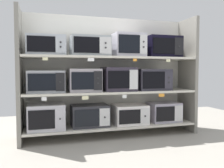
# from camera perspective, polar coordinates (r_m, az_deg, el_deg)

# --- Properties ---
(ground) EXTENTS (6.44, 6.00, 0.02)m
(ground) POSITION_cam_1_polar(r_m,az_deg,el_deg) (2.66, 6.34, -17.95)
(ground) COLOR gray
(back_panel) EXTENTS (2.64, 0.04, 1.76)m
(back_panel) POSITION_cam_1_polar(r_m,az_deg,el_deg) (3.68, -1.15, 2.15)
(back_panel) COLOR beige
(back_panel) RESTS_ON ground
(upright_left) EXTENTS (0.05, 0.49, 1.76)m
(upright_left) POSITION_cam_1_polar(r_m,az_deg,el_deg) (3.30, -21.36, 1.82)
(upright_left) COLOR gray
(upright_left) RESTS_ON ground
(upright_right) EXTENTS (0.05, 0.49, 1.76)m
(upright_right) POSITION_cam_1_polar(r_m,az_deg,el_deg) (3.96, 17.68, 2.07)
(upright_right) COLOR gray
(upright_right) RESTS_ON ground
(shelf_0) EXTENTS (2.44, 0.49, 0.03)m
(shelf_0) POSITION_cam_1_polar(r_m,az_deg,el_deg) (3.51, 0.00, -9.94)
(shelf_0) COLOR beige
(shelf_0) RESTS_ON ground
(microwave_0) EXTENTS (0.48, 0.43, 0.34)m
(microwave_0) POSITION_cam_1_polar(r_m,az_deg,el_deg) (3.34, -15.50, -7.52)
(microwave_0) COLOR #BAB8C1
(microwave_0) RESTS_ON shelf_0
(microwave_1) EXTENTS (0.51, 0.37, 0.30)m
(microwave_1) POSITION_cam_1_polar(r_m,az_deg,el_deg) (3.40, -5.38, -7.54)
(microwave_1) COLOR #2A2A30
(microwave_1) RESTS_ON shelf_0
(microwave_2) EXTENTS (0.49, 0.43, 0.28)m
(microwave_2) POSITION_cam_1_polar(r_m,az_deg,el_deg) (3.56, 4.17, -7.22)
(microwave_2) COLOR silver
(microwave_2) RESTS_ON shelf_0
(microwave_3) EXTENTS (0.46, 0.35, 0.29)m
(microwave_3) POSITION_cam_1_polar(r_m,az_deg,el_deg) (3.79, 12.35, -6.55)
(microwave_3) COLOR #A099AB
(microwave_3) RESTS_ON shelf_0
(shelf_1) EXTENTS (2.44, 0.49, 0.03)m
(shelf_1) POSITION_cam_1_polar(r_m,az_deg,el_deg) (3.44, 0.00, -1.91)
(shelf_1) COLOR beige
(microwave_4) EXTENTS (0.48, 0.34, 0.29)m
(microwave_4) POSITION_cam_1_polar(r_m,az_deg,el_deg) (3.29, -15.57, 0.56)
(microwave_4) COLOR #A1A5AD
(microwave_4) RESTS_ON shelf_1
(microwave_5) EXTENTS (0.43, 0.41, 0.32)m
(microwave_5) POSITION_cam_1_polar(r_m,az_deg,el_deg) (3.33, -6.70, 0.90)
(microwave_5) COLOR #A19AA1
(microwave_5) RESTS_ON shelf_1
(microwave_6) EXTENTS (0.46, 0.42, 0.34)m
(microwave_6) POSITION_cam_1_polar(r_m,az_deg,el_deg) (3.45, 1.54, 1.18)
(microwave_6) COLOR #2F2937
(microwave_6) RESTS_ON shelf_1
(microwave_7) EXTENTS (0.50, 0.40, 0.32)m
(microwave_7) POSITION_cam_1_polar(r_m,az_deg,el_deg) (3.65, 9.56, 1.05)
(microwave_7) COLOR #312F3A
(microwave_7) RESTS_ON shelf_1
(price_tag_0) EXTENTS (0.06, 0.00, 0.05)m
(price_tag_0) POSITION_cam_1_polar(r_m,az_deg,el_deg) (3.06, -16.01, -3.47)
(price_tag_0) COLOR white
(price_tag_1) EXTENTS (0.09, 0.00, 0.05)m
(price_tag_1) POSITION_cam_1_polar(r_m,az_deg,el_deg) (3.10, -6.44, -3.30)
(price_tag_1) COLOR beige
(price_tag_2) EXTENTS (0.06, 0.00, 0.05)m
(price_tag_2) POSITION_cam_1_polar(r_m,az_deg,el_deg) (3.24, 3.01, -3.01)
(price_tag_2) COLOR white
(price_tag_3) EXTENTS (0.09, 0.00, 0.05)m
(price_tag_3) POSITION_cam_1_polar(r_m,az_deg,el_deg) (3.46, 11.83, -2.66)
(price_tag_3) COLOR orange
(shelf_2) EXTENTS (2.44, 0.49, 0.03)m
(shelf_2) POSITION_cam_1_polar(r_m,az_deg,el_deg) (3.43, 0.00, 6.31)
(shelf_2) COLOR beige
(microwave_8) EXTENTS (0.50, 0.39, 0.26)m
(microwave_8) POSITION_cam_1_polar(r_m,az_deg,el_deg) (3.30, -15.56, 8.88)
(microwave_8) COLOR #B0B6BF
(microwave_8) RESTS_ON shelf_2
(microwave_9) EXTENTS (0.54, 0.38, 0.28)m
(microwave_9) POSITION_cam_1_polar(r_m,az_deg,el_deg) (3.36, -5.32, 9.00)
(microwave_9) COLOR #9CA3A8
(microwave_9) RESTS_ON shelf_2
(microwave_10) EXTENTS (0.45, 0.40, 0.34)m
(microwave_10) POSITION_cam_1_polar(r_m,az_deg,el_deg) (3.51, 3.87, 9.22)
(microwave_10) COLOR #B9B5C2
(microwave_10) RESTS_ON shelf_2
(microwave_11) EXTENTS (0.52, 0.37, 0.32)m
(microwave_11) POSITION_cam_1_polar(r_m,az_deg,el_deg) (3.74, 11.98, 8.66)
(microwave_11) COLOR black
(microwave_11) RESTS_ON shelf_2
(price_tag_4) EXTENTS (0.07, 0.00, 0.04)m
(price_tag_4) POSITION_cam_1_polar(r_m,az_deg,el_deg) (3.04, -15.75, 5.85)
(price_tag_4) COLOR beige
(price_tag_5) EXTENTS (0.09, 0.00, 0.04)m
(price_tag_5) POSITION_cam_1_polar(r_m,az_deg,el_deg) (3.10, -5.07, 5.87)
(price_tag_5) COLOR white
(price_tag_6) EXTENTS (0.05, 0.00, 0.04)m
(price_tag_6) POSITION_cam_1_polar(r_m,az_deg,el_deg) (3.27, 5.56, 5.77)
(price_tag_6) COLOR orange
(price_tag_7) EXTENTS (0.06, 0.00, 0.04)m
(price_tag_7) POSITION_cam_1_polar(r_m,az_deg,el_deg) (3.49, 13.37, 5.51)
(price_tag_7) COLOR beige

